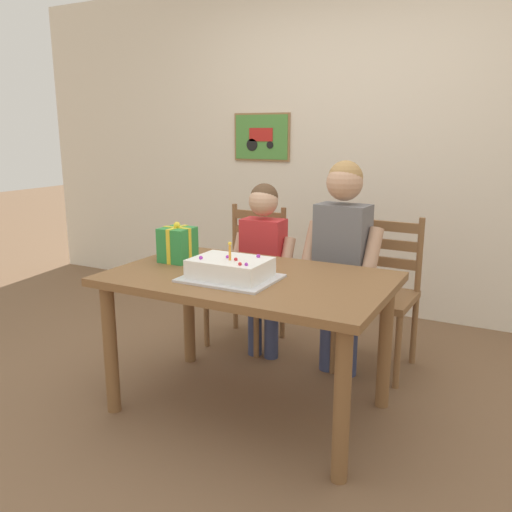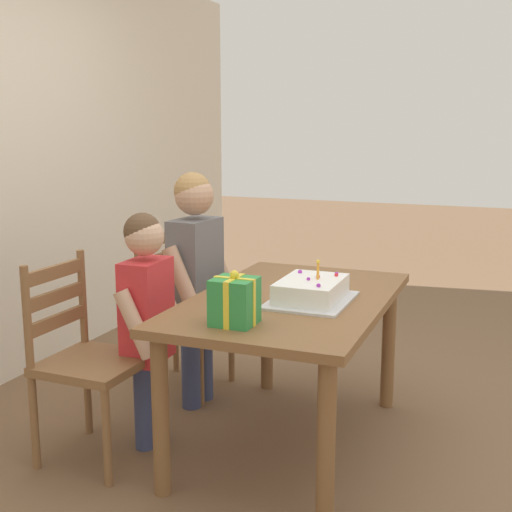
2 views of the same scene
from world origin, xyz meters
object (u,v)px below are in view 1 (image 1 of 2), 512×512
gift_box_red_large (178,244)px  chair_left (248,275)px  dining_table (249,294)px  child_younger (263,254)px  birthday_cake (230,270)px  child_older (342,248)px  chair_right (379,293)px

gift_box_red_large → chair_left: (0.03, 0.74, -0.35)m
dining_table → child_younger: child_younger is taller
gift_box_red_large → birthday_cake: bearing=-22.6°
dining_table → child_older: child_older is taller
birthday_cake → chair_left: chair_left is taller
child_younger → birthday_cake: bearing=-75.3°
birthday_cake → chair_right: (0.49, 0.93, -0.30)m
dining_table → gift_box_red_large: bearing=171.2°
child_younger → chair_left: bearing=137.3°
dining_table → child_older: 0.69m
chair_left → dining_table: bearing=-61.4°
chair_left → child_older: child_older is taller
child_older → gift_box_red_large: bearing=-143.8°
birthday_cake → child_younger: (-0.19, 0.73, -0.10)m
chair_right → child_younger: child_younger is taller
dining_table → birthday_cake: size_ratio=3.14×
gift_box_red_large → child_younger: size_ratio=0.20×
dining_table → child_younger: bearing=110.6°
dining_table → child_older: size_ratio=1.10×
chair_left → chair_right: (0.89, -0.00, 0.00)m
chair_right → gift_box_red_large: bearing=-141.3°
birthday_cake → child_older: (0.31, 0.73, -0.00)m
gift_box_red_large → chair_right: (0.93, 0.74, -0.35)m
birthday_cake → chair_right: chair_right is taller
birthday_cake → gift_box_red_large: (-0.44, 0.18, 0.05)m
birthday_cake → child_younger: child_younger is taller
chair_right → chair_left: bearing=180.0°
gift_box_red_large → chair_right: 1.24m
gift_box_red_large → child_older: bearing=36.2°
dining_table → child_younger: 0.67m
chair_left → child_older: 0.80m
chair_right → child_older: child_older is taller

